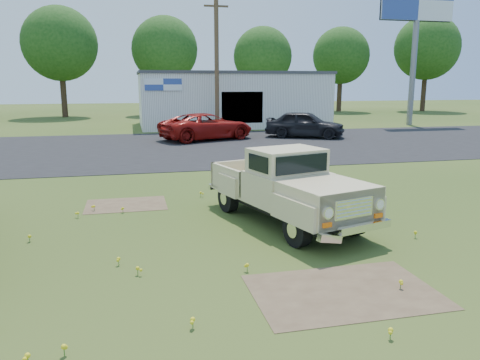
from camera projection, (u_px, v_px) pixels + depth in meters
name	position (u px, v px, depth m)	size (l,w,h in m)	color
ground	(220.00, 240.00, 10.17)	(140.00, 140.00, 0.00)	#2F4616
asphalt_lot	(166.00, 148.00, 24.47)	(90.00, 14.00, 0.02)	black
dirt_patch_a	(344.00, 292.00, 7.65)	(3.00, 2.00, 0.01)	brown
dirt_patch_b	(126.00, 205.00, 13.06)	(2.20, 1.60, 0.01)	brown
commercial_building	(231.00, 98.00, 36.80)	(14.20, 8.20, 4.15)	#BABAB6
billboard	(417.00, 13.00, 35.78)	(6.10, 0.45, 11.05)	slate
utility_pole_mid	(217.00, 63.00, 31.08)	(1.60, 0.30, 9.00)	#4B3A23
treeline_c	(60.00, 44.00, 44.61)	(7.04, 7.04, 10.47)	#3A271A
treeline_d	(165.00, 50.00, 47.85)	(6.72, 6.72, 10.00)	#3A271A
treeline_e	(263.00, 56.00, 48.78)	(6.08, 6.08, 9.04)	#3A271A
treeline_f	(341.00, 56.00, 53.33)	(6.40, 6.40, 9.52)	#3A271A
treeline_g	(427.00, 48.00, 53.93)	(7.36, 7.36, 10.95)	#3A271A
vintage_pickup_truck	(286.00, 186.00, 11.26)	(1.96, 5.03, 1.83)	#CBB888
red_pickup	(207.00, 127.00, 27.61)	(2.58, 5.60, 1.56)	maroon
dark_sedan	(305.00, 124.00, 28.70)	(1.92, 4.78, 1.63)	black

